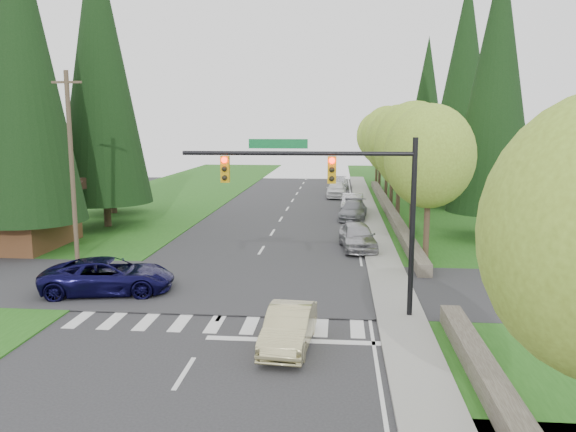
# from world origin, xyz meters

# --- Properties ---
(ground) EXTENTS (120.00, 120.00, 0.00)m
(ground) POSITION_xyz_m (0.00, 0.00, 0.00)
(ground) COLOR #28282B
(ground) RESTS_ON ground
(grass_east) EXTENTS (14.00, 110.00, 0.06)m
(grass_east) POSITION_xyz_m (13.00, 20.00, 0.03)
(grass_east) COLOR #205316
(grass_east) RESTS_ON ground
(grass_west) EXTENTS (14.00, 110.00, 0.06)m
(grass_west) POSITION_xyz_m (-13.00, 20.00, 0.03)
(grass_west) COLOR #205316
(grass_west) RESTS_ON ground
(cross_street) EXTENTS (120.00, 8.00, 0.10)m
(cross_street) POSITION_xyz_m (0.00, 8.00, 0.00)
(cross_street) COLOR #28282B
(cross_street) RESTS_ON ground
(sidewalk_east) EXTENTS (1.80, 80.00, 0.13)m
(sidewalk_east) POSITION_xyz_m (6.90, 22.00, 0.07)
(sidewalk_east) COLOR gray
(sidewalk_east) RESTS_ON ground
(curb_east) EXTENTS (0.20, 80.00, 0.13)m
(curb_east) POSITION_xyz_m (6.05, 22.00, 0.07)
(curb_east) COLOR gray
(curb_east) RESTS_ON ground
(stone_wall_south) EXTENTS (0.70, 14.00, 0.70)m
(stone_wall_south) POSITION_xyz_m (8.60, -3.00, 0.35)
(stone_wall_south) COLOR #4C4438
(stone_wall_south) RESTS_ON ground
(stone_wall_north) EXTENTS (0.70, 40.00, 0.70)m
(stone_wall_north) POSITION_xyz_m (8.60, 30.00, 0.35)
(stone_wall_north) COLOR #4C4438
(stone_wall_north) RESTS_ON ground
(traffic_signal) EXTENTS (8.70, 0.37, 6.80)m
(traffic_signal) POSITION_xyz_m (4.37, 4.50, 4.98)
(traffic_signal) COLOR black
(traffic_signal) RESTS_ON ground
(brown_building) EXTENTS (8.40, 8.40, 5.40)m
(brown_building) POSITION_xyz_m (-15.00, 15.00, 3.14)
(brown_building) COLOR #4C2D19
(brown_building) RESTS_ON ground
(utility_pole) EXTENTS (1.60, 0.24, 10.00)m
(utility_pole) POSITION_xyz_m (-9.50, 12.00, 5.14)
(utility_pole) COLOR #473828
(utility_pole) RESTS_ON ground
(decid_tree_0) EXTENTS (4.80, 4.80, 8.37)m
(decid_tree_0) POSITION_xyz_m (9.20, 14.00, 5.60)
(decid_tree_0) COLOR #38281C
(decid_tree_0) RESTS_ON ground
(decid_tree_1) EXTENTS (5.20, 5.20, 8.80)m
(decid_tree_1) POSITION_xyz_m (9.30, 21.00, 5.80)
(decid_tree_1) COLOR #38281C
(decid_tree_1) RESTS_ON ground
(decid_tree_2) EXTENTS (5.00, 5.00, 8.82)m
(decid_tree_2) POSITION_xyz_m (9.10, 28.00, 5.93)
(decid_tree_2) COLOR #38281C
(decid_tree_2) RESTS_ON ground
(decid_tree_3) EXTENTS (5.00, 5.00, 8.55)m
(decid_tree_3) POSITION_xyz_m (9.20, 35.00, 5.66)
(decid_tree_3) COLOR #38281C
(decid_tree_3) RESTS_ON ground
(decid_tree_4) EXTENTS (5.40, 5.40, 9.18)m
(decid_tree_4) POSITION_xyz_m (9.30, 42.00, 6.06)
(decid_tree_4) COLOR #38281C
(decid_tree_4) RESTS_ON ground
(decid_tree_5) EXTENTS (4.80, 4.80, 8.30)m
(decid_tree_5) POSITION_xyz_m (9.10, 49.00, 5.53)
(decid_tree_5) COLOR #38281C
(decid_tree_5) RESTS_ON ground
(decid_tree_6) EXTENTS (5.20, 5.20, 8.86)m
(decid_tree_6) POSITION_xyz_m (9.20, 56.00, 5.86)
(decid_tree_6) COLOR #38281C
(decid_tree_6) RESTS_ON ground
(conifer_w_a) EXTENTS (6.12, 6.12, 19.80)m
(conifer_w_a) POSITION_xyz_m (-13.00, 14.00, 10.79)
(conifer_w_a) COLOR #38281C
(conifer_w_a) RESTS_ON ground
(conifer_w_b) EXTENTS (5.44, 5.44, 17.80)m
(conifer_w_b) POSITION_xyz_m (-16.00, 18.00, 9.79)
(conifer_w_b) COLOR #38281C
(conifer_w_b) RESTS_ON ground
(conifer_w_c) EXTENTS (6.46, 6.46, 20.80)m
(conifer_w_c) POSITION_xyz_m (-12.00, 22.00, 11.29)
(conifer_w_c) COLOR #38281C
(conifer_w_c) RESTS_ON ground
(conifer_w_e) EXTENTS (5.78, 5.78, 18.80)m
(conifer_w_e) POSITION_xyz_m (-14.00, 28.00, 10.29)
(conifer_w_e) COLOR #38281C
(conifer_w_e) RESTS_ON ground
(conifer_e_a) EXTENTS (5.44, 5.44, 17.80)m
(conifer_e_a) POSITION_xyz_m (14.00, 20.00, 9.79)
(conifer_e_a) COLOR #38281C
(conifer_e_a) RESTS_ON ground
(conifer_e_b) EXTENTS (6.12, 6.12, 19.80)m
(conifer_e_b) POSITION_xyz_m (15.00, 34.00, 10.79)
(conifer_e_b) COLOR #38281C
(conifer_e_b) RESTS_ON ground
(conifer_e_c) EXTENTS (5.10, 5.10, 16.80)m
(conifer_e_c) POSITION_xyz_m (14.00, 48.00, 9.29)
(conifer_e_c) COLOR #38281C
(conifer_e_c) RESTS_ON ground
(sedan_champagne) EXTENTS (1.71, 4.14, 1.33)m
(sedan_champagne) POSITION_xyz_m (2.90, 1.29, 0.67)
(sedan_champagne) COLOR #C2B981
(sedan_champagne) RESTS_ON ground
(suv_navy) EXTENTS (5.94, 3.54, 1.55)m
(suv_navy) POSITION_xyz_m (-5.42, 6.50, 0.77)
(suv_navy) COLOR #0C0A34
(suv_navy) RESTS_ON ground
(parked_car_a) EXTENTS (2.40, 4.87, 1.60)m
(parked_car_a) POSITION_xyz_m (5.60, 16.22, 0.80)
(parked_car_a) COLOR #A0A0A4
(parked_car_a) RESTS_ON ground
(parked_car_b) EXTENTS (2.44, 5.02, 1.41)m
(parked_car_b) POSITION_xyz_m (5.60, 26.96, 0.70)
(parked_car_b) COLOR slate
(parked_car_b) RESTS_ON ground
(parked_car_c) EXTENTS (1.96, 4.88, 1.58)m
(parked_car_c) POSITION_xyz_m (5.60, 30.18, 0.79)
(parked_car_c) COLOR silver
(parked_car_c) RESTS_ON ground
(parked_car_d) EXTENTS (1.97, 4.83, 1.64)m
(parked_car_d) POSITION_xyz_m (4.20, 40.13, 0.82)
(parked_car_d) COLOR silver
(parked_car_d) RESTS_ON ground
(parked_car_e) EXTENTS (1.82, 4.36, 1.26)m
(parked_car_e) POSITION_xyz_m (4.57, 48.72, 0.63)
(parked_car_e) COLOR #B8B9BD
(parked_car_e) RESTS_ON ground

